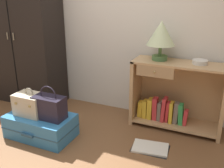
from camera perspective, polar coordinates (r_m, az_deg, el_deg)
The scene contains 11 objects.
ground_plane at distance 2.50m, azimuth -16.29°, elevation -17.47°, with size 9.00×9.00×0.00m, color brown.
back_wall at distance 3.27m, azimuth -1.08°, elevation 16.74°, with size 6.40×0.10×2.60m, color silver.
wardrobe at distance 3.68m, azimuth -19.21°, elevation 10.63°, with size 1.02×0.47×1.91m.
bookshelf at distance 2.97m, azimuth 13.70°, elevation -2.79°, with size 1.01×0.37×0.77m.
table_lamp at distance 2.83m, azimuth 10.95°, elevation 10.82°, with size 0.31×0.31×0.43m.
bowl at distance 2.82m, azimuth 19.09°, elevation 4.68°, with size 0.16×0.16×0.04m, color silver.
suitcase_large at distance 2.89m, azimuth -15.65°, elevation -8.98°, with size 0.72×0.43×0.25m.
train_case at distance 2.84m, azimuth -17.80°, elevation -4.31°, with size 0.32×0.23×0.30m.
handbag at distance 2.69m, azimuth -13.88°, elevation -5.05°, with size 0.33×0.18×0.36m.
bottle at distance 3.24m, azimuth -20.64°, elevation -7.14°, with size 0.07×0.07×0.18m.
open_book_on_floor at distance 2.66m, azimuth 8.57°, elevation -13.96°, with size 0.38×0.28×0.02m.
Camera 1 is at (1.38, -1.46, 1.49)m, focal length 40.81 mm.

